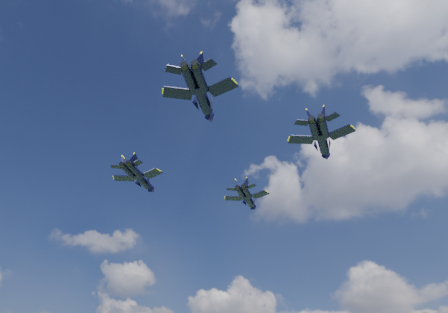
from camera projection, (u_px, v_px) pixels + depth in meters
jet_lead at (249, 200)px, 109.72m from camera, size 11.20×14.99×3.53m
jet_left at (143, 181)px, 98.12m from camera, size 11.50×15.39×3.62m
jet_right at (323, 143)px, 87.43m from camera, size 12.89×17.18×4.05m
jet_slot at (203, 100)px, 76.25m from camera, size 12.53×17.26×4.08m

